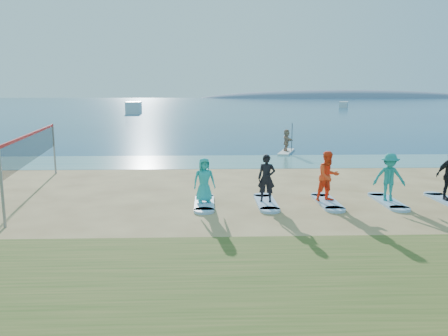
{
  "coord_description": "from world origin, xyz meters",
  "views": [
    {
      "loc": [
        -1.89,
        -14.74,
        4.01
      ],
      "look_at": [
        -1.3,
        2.0,
        1.1
      ],
      "focal_mm": 35.0,
      "sensor_mm": 36.0,
      "label": 1
    }
  ],
  "objects_px": {
    "surfboard_1": "(266,203)",
    "surfboard_2": "(327,202)",
    "boat_offshore_a": "(134,113)",
    "student_2": "(328,176)",
    "surfboard_3": "(388,201)",
    "surfboard_4": "(448,201)",
    "volleyball_net": "(33,147)",
    "surfboard_0": "(204,203)",
    "student_1": "(266,178)",
    "paddleboarder": "(287,140)",
    "paddleboard": "(286,152)",
    "boat_offshore_b": "(343,107)",
    "student_0": "(204,180)",
    "student_3": "(389,177)"
  },
  "relations": [
    {
      "from": "surfboard_4",
      "to": "student_1",
      "type": "bearing_deg",
      "value": 180.0
    },
    {
      "from": "surfboard_0",
      "to": "surfboard_1",
      "type": "bearing_deg",
      "value": 0.0
    },
    {
      "from": "volleyball_net",
      "to": "surfboard_1",
      "type": "xyz_separation_m",
      "value": [
        8.99,
        -1.91,
        -1.86
      ]
    },
    {
      "from": "boat_offshore_b",
      "to": "surfboard_1",
      "type": "height_order",
      "value": "boat_offshore_b"
    },
    {
      "from": "paddleboard",
      "to": "boat_offshore_b",
      "type": "height_order",
      "value": "boat_offshore_b"
    },
    {
      "from": "paddleboarder",
      "to": "student_2",
      "type": "height_order",
      "value": "student_2"
    },
    {
      "from": "volleyball_net",
      "to": "boat_offshore_a",
      "type": "height_order",
      "value": "volleyball_net"
    },
    {
      "from": "student_0",
      "to": "paddleboarder",
      "type": "bearing_deg",
      "value": 55.56
    },
    {
      "from": "boat_offshore_a",
      "to": "student_0",
      "type": "height_order",
      "value": "student_0"
    },
    {
      "from": "boat_offshore_a",
      "to": "student_1",
      "type": "height_order",
      "value": "student_1"
    },
    {
      "from": "student_1",
      "to": "surfboard_3",
      "type": "height_order",
      "value": "student_1"
    },
    {
      "from": "surfboard_0",
      "to": "surfboard_4",
      "type": "height_order",
      "value": "same"
    },
    {
      "from": "boat_offshore_b",
      "to": "surfboard_3",
      "type": "bearing_deg",
      "value": -87.59
    },
    {
      "from": "student_1",
      "to": "student_2",
      "type": "xyz_separation_m",
      "value": [
        2.25,
        0.0,
        0.05
      ]
    },
    {
      "from": "paddleboard",
      "to": "surfboard_1",
      "type": "relative_size",
      "value": 1.36
    },
    {
      "from": "paddleboarder",
      "to": "surfboard_0",
      "type": "relative_size",
      "value": 0.67
    },
    {
      "from": "boat_offshore_a",
      "to": "student_2",
      "type": "xyz_separation_m",
      "value": [
        18.66,
        -69.66,
        1.01
      ]
    },
    {
      "from": "surfboard_2",
      "to": "student_2",
      "type": "height_order",
      "value": "student_2"
    },
    {
      "from": "surfboard_2",
      "to": "student_1",
      "type": "bearing_deg",
      "value": 180.0
    },
    {
      "from": "surfboard_4",
      "to": "surfboard_1",
      "type": "bearing_deg",
      "value": 180.0
    },
    {
      "from": "student_2",
      "to": "surfboard_4",
      "type": "distance_m",
      "value": 4.61
    },
    {
      "from": "surfboard_1",
      "to": "surfboard_2",
      "type": "bearing_deg",
      "value": 0.0
    },
    {
      "from": "boat_offshore_b",
      "to": "surfboard_3",
      "type": "height_order",
      "value": "boat_offshore_b"
    },
    {
      "from": "surfboard_3",
      "to": "surfboard_4",
      "type": "height_order",
      "value": "same"
    },
    {
      "from": "surfboard_2",
      "to": "student_2",
      "type": "distance_m",
      "value": 0.96
    },
    {
      "from": "volleyball_net",
      "to": "paddleboard",
      "type": "relative_size",
      "value": 2.99
    },
    {
      "from": "surfboard_2",
      "to": "surfboard_4",
      "type": "relative_size",
      "value": 1.0
    },
    {
      "from": "paddleboarder",
      "to": "surfboard_1",
      "type": "height_order",
      "value": "paddleboarder"
    },
    {
      "from": "paddleboarder",
      "to": "surfboard_1",
      "type": "distance_m",
      "value": 13.85
    },
    {
      "from": "boat_offshore_a",
      "to": "surfboard_3",
      "type": "relative_size",
      "value": 3.64
    },
    {
      "from": "boat_offshore_a",
      "to": "surfboard_0",
      "type": "bearing_deg",
      "value": -83.91
    },
    {
      "from": "student_0",
      "to": "volleyball_net",
      "type": "bearing_deg",
      "value": 151.54
    },
    {
      "from": "student_2",
      "to": "boat_offshore_b",
      "type": "bearing_deg",
      "value": 53.89
    },
    {
      "from": "boat_offshore_a",
      "to": "surfboard_0",
      "type": "relative_size",
      "value": 3.64
    },
    {
      "from": "volleyball_net",
      "to": "student_2",
      "type": "relative_size",
      "value": 4.89
    },
    {
      "from": "student_0",
      "to": "student_2",
      "type": "height_order",
      "value": "student_2"
    },
    {
      "from": "student_1",
      "to": "paddleboard",
      "type": "bearing_deg",
      "value": 89.99
    },
    {
      "from": "student_0",
      "to": "surfboard_1",
      "type": "relative_size",
      "value": 0.73
    },
    {
      "from": "surfboard_0",
      "to": "boat_offshore_b",
      "type": "bearing_deg",
      "value": 70.25
    },
    {
      "from": "paddleboard",
      "to": "surfboard_1",
      "type": "distance_m",
      "value": 13.82
    },
    {
      "from": "student_3",
      "to": "student_1",
      "type": "bearing_deg",
      "value": -168.81
    },
    {
      "from": "paddleboarder",
      "to": "surfboard_2",
      "type": "height_order",
      "value": "paddleboarder"
    },
    {
      "from": "boat_offshore_a",
      "to": "surfboard_1",
      "type": "xyz_separation_m",
      "value": [
        16.41,
        -69.66,
        0.04
      ]
    },
    {
      "from": "paddleboard",
      "to": "paddleboarder",
      "type": "xyz_separation_m",
      "value": [
        0.0,
        0.0,
        0.79
      ]
    },
    {
      "from": "paddleboard",
      "to": "student_3",
      "type": "distance_m",
      "value": 13.56
    },
    {
      "from": "surfboard_0",
      "to": "surfboard_3",
      "type": "bearing_deg",
      "value": 0.0
    },
    {
      "from": "boat_offshore_b",
      "to": "surfboard_1",
      "type": "distance_m",
      "value": 106.99
    },
    {
      "from": "surfboard_2",
      "to": "student_2",
      "type": "bearing_deg",
      "value": 0.0
    },
    {
      "from": "boat_offshore_b",
      "to": "student_2",
      "type": "bearing_deg",
      "value": -88.75
    },
    {
      "from": "surfboard_4",
      "to": "volleyball_net",
      "type": "bearing_deg",
      "value": 173.09
    }
  ]
}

